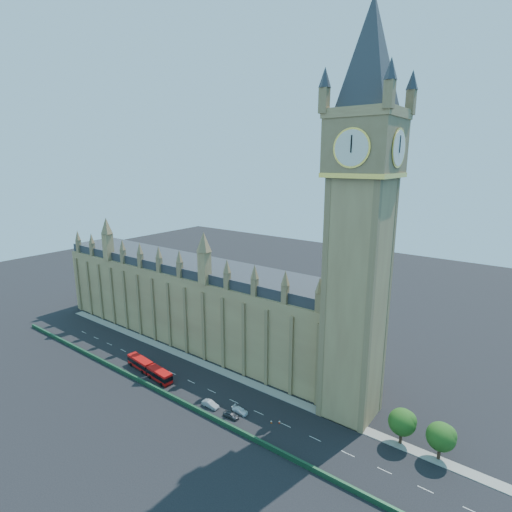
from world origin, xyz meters
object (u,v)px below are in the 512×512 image
Objects in this scene: red_bus at (149,369)px; car_white at (240,410)px; car_grey at (231,415)px; car_silver at (210,404)px.

red_bus is 33.29m from car_white.
car_white is (0.58, 2.76, -0.07)m from car_grey.
car_grey is 7.04m from car_silver.
car_grey is (32.65, -1.15, -1.05)m from red_bus.
car_silver is (25.61, -1.07, -0.99)m from red_bus.
car_silver reaches higher than car_grey.
red_bus is 4.45× the size of car_white.
red_bus is 25.65m from car_silver.
car_grey is at bearing 169.02° from car_white.
car_white is at bearing -71.17° from car_silver.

